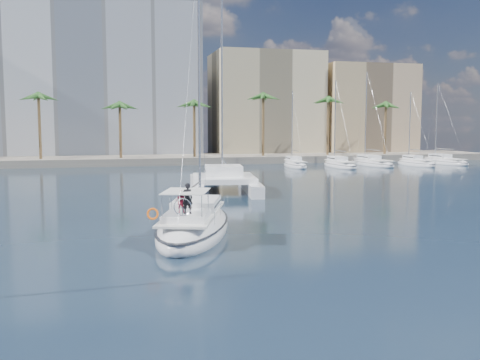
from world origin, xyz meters
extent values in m
plane|color=black|center=(0.00, 0.00, 0.00)|extent=(160.00, 160.00, 0.00)
cube|color=gray|center=(0.00, 61.00, 0.60)|extent=(120.00, 14.00, 1.20)
cube|color=silver|center=(-12.00, 73.00, 14.00)|extent=(42.00, 16.00, 28.00)
cube|color=beige|center=(22.00, 70.00, 10.00)|extent=(20.00, 14.00, 20.00)
cube|color=tan|center=(42.00, 68.00, 9.00)|extent=(18.00, 12.00, 18.00)
cylinder|color=brown|center=(0.00, 57.00, 5.25)|extent=(0.44, 0.44, 10.50)
sphere|color=#2A5921|center=(0.00, 57.00, 10.50)|extent=(3.60, 3.60, 3.60)
cylinder|color=brown|center=(34.00, 57.00, 5.25)|extent=(0.44, 0.44, 10.50)
sphere|color=#2A5921|center=(34.00, 57.00, 10.50)|extent=(3.60, 3.60, 3.60)
ellipsoid|color=white|center=(-2.95, 0.92, 0.37)|extent=(7.38, 12.69, 2.51)
ellipsoid|color=black|center=(-2.95, 0.92, 0.73)|extent=(7.45, 12.81, 0.18)
cube|color=silver|center=(-3.02, 0.70, 1.32)|extent=(5.39, 9.47, 0.12)
cube|color=white|center=(-2.59, 2.03, 1.68)|extent=(3.68, 4.56, 0.60)
cube|color=black|center=(-2.59, 2.03, 1.70)|extent=(3.56, 4.12, 0.14)
cylinder|color=#B7BABF|center=(-2.16, 3.36, 9.31)|extent=(0.15, 0.15, 15.86)
cylinder|color=#B7BABF|center=(-2.91, 1.04, 2.88)|extent=(1.60, 4.68, 0.11)
cube|color=white|center=(-3.73, -1.51, 1.56)|extent=(3.11, 3.58, 0.36)
cube|color=silver|center=(-3.77, -1.62, 2.93)|extent=(3.11, 3.58, 0.04)
torus|color=silver|center=(-4.09, -2.62, 2.23)|extent=(0.93, 0.35, 0.96)
torus|color=#EF5B0C|center=(-5.64, -2.61, 1.93)|extent=(0.66, 0.38, 0.64)
imported|color=black|center=(-3.74, -1.92, 2.58)|extent=(0.67, 0.50, 1.67)
imported|color=maroon|center=(-4.02, -1.37, 2.36)|extent=(0.74, 0.67, 1.23)
cube|color=white|center=(0.56, 21.40, 0.55)|extent=(3.15, 13.00, 1.10)
cube|color=white|center=(5.78, 20.60, 0.55)|extent=(3.15, 13.00, 1.10)
cube|color=white|center=(3.07, 20.36, 1.30)|extent=(6.89, 7.94, 0.50)
cube|color=white|center=(3.17, 21.00, 2.00)|extent=(4.11, 4.38, 1.00)
cube|color=black|center=(3.17, 21.00, 2.05)|extent=(4.05, 3.87, 0.18)
cylinder|color=#B7BABF|center=(3.47, 22.92, 10.14)|extent=(0.18, 0.18, 17.29)
ellipsoid|color=silver|center=(-3.25, -0.44, 0.62)|extent=(0.22, 0.41, 0.20)
sphere|color=silver|center=(-3.25, -0.24, 0.64)|extent=(0.11, 0.11, 0.11)
cube|color=gray|center=(-3.54, -0.44, 0.65)|extent=(0.48, 0.17, 0.11)
cube|color=gray|center=(-2.95, -0.44, 0.65)|extent=(0.48, 0.17, 0.11)
camera|label=1|loc=(-7.82, -30.05, 6.53)|focal=40.00mm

